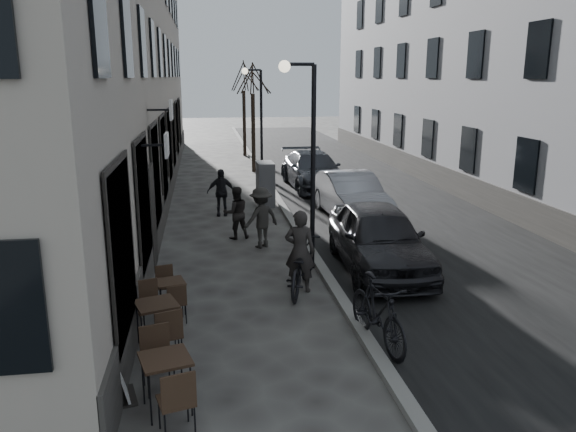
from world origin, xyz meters
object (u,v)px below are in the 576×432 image
object	(u,v)px
pedestrian_near	(236,213)
pedestrian_far	(221,192)
sign_board	(120,373)
tree_near	(253,78)
tree_far	(243,77)
bistro_set_b	(157,320)
pedestrian_mid	(261,218)
moped	(378,312)
utility_cabinet	(265,184)
bistro_set_c	(171,293)
car_far	(313,170)
car_mid	(351,196)
streetlamp_far	(257,113)
bicycle	(300,267)
streetlamp_near	(306,143)
bistro_set_a	(166,378)
car_near	(379,238)

from	to	relation	value
pedestrian_near	pedestrian_far	size ratio (longest dim) A/B	0.96
sign_board	tree_near	bearing A→B (deg)	65.31
tree_far	bistro_set_b	xyz separation A→B (m)	(-3.45, -24.80, -4.15)
pedestrian_mid	moped	xyz separation A→B (m)	(1.44, -6.30, -0.23)
tree_far	utility_cabinet	distance (m)	14.24
bistro_set_c	car_far	xyz separation A→B (m)	(5.46, 12.70, 0.35)
car_mid	utility_cabinet	bearing A→B (deg)	135.40
streetlamp_far	bicycle	distance (m)	13.75
pedestrian_mid	car_mid	world-z (taller)	pedestrian_mid
pedestrian_near	moped	size ratio (longest dim) A/B	0.75
streetlamp_near	pedestrian_far	xyz separation A→B (m)	(-1.90, 5.92, -2.34)
streetlamp_far	sign_board	xyz separation A→B (m)	(-3.82, -17.41, -2.74)
bistro_set_a	utility_cabinet	world-z (taller)	utility_cabinet
tree_far	car_mid	distance (m)	16.72
tree_near	bistro_set_c	bearing A→B (deg)	-100.79
bistro_set_a	sign_board	bearing A→B (deg)	134.22
bistro_set_b	pedestrian_near	xyz separation A→B (m)	(1.82, 6.76, 0.28)
streetlamp_near	bicycle	bearing A→B (deg)	-105.07
tree_near	car_mid	xyz separation A→B (m)	(2.40, -10.09, -3.89)
moped	bicycle	bearing A→B (deg)	98.92
utility_cabinet	bicycle	xyz separation A→B (m)	(-0.21, -8.79, -0.24)
utility_cabinet	bicycle	bearing A→B (deg)	-92.74
streetlamp_far	tree_near	xyz separation A→B (m)	(0.07, 3.00, 1.50)
pedestrian_near	car_far	xyz separation A→B (m)	(3.80, 7.45, -0.02)
pedestrian_near	bicycle	bearing A→B (deg)	93.63
tree_far	bistro_set_b	bearing A→B (deg)	-97.92
sign_board	pedestrian_mid	world-z (taller)	pedestrian_mid
tree_near	pedestrian_far	distance (m)	10.06
bistro_set_b	utility_cabinet	size ratio (longest dim) A/B	1.07
streetlamp_near	bistro_set_c	bearing A→B (deg)	-144.63
streetlamp_far	pedestrian_mid	xyz separation A→B (m)	(-0.91, -10.02, -2.30)
car_mid	car_far	world-z (taller)	car_mid
streetlamp_near	utility_cabinet	size ratio (longest dim) A/B	3.12
pedestrian_mid	pedestrian_far	distance (m)	4.06
car_near	streetlamp_far	bearing A→B (deg)	100.73
sign_board	bistro_set_c	bearing A→B (deg)	65.29
car_near	car_far	bearing A→B (deg)	90.09
pedestrian_near	car_mid	xyz separation A→B (m)	(4.03, 1.95, -0.02)
bistro_set_b	car_near	xyz separation A→B (m)	(5.16, 3.45, 0.31)
bicycle	car_far	distance (m)	12.20
bistro_set_c	utility_cabinet	distance (m)	10.05
tree_near	pedestrian_mid	bearing A→B (deg)	-94.33
car_near	car_mid	xyz separation A→B (m)	(0.69, 5.26, -0.05)
streetlamp_near	moped	size ratio (longest dim) A/B	2.42
car_far	moped	world-z (taller)	car_far
bistro_set_c	pedestrian_mid	distance (m)	4.87
bistro_set_b	bistro_set_a	bearing A→B (deg)	-100.67
tree_far	streetlamp_near	bearing A→B (deg)	-90.20
bistro_set_a	car_far	world-z (taller)	car_far
car_near	car_far	distance (m)	10.77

